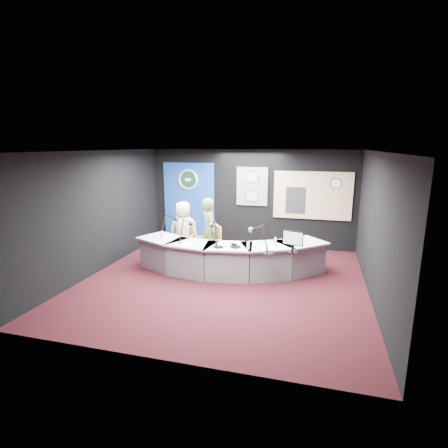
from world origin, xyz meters
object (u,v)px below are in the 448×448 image
(broadcast_desk, at_px, (227,257))
(person_man, at_px, (183,230))
(armchair_right, at_px, (210,245))
(person_woman, at_px, (209,231))
(armchair_left, at_px, (184,241))

(broadcast_desk, xyz_separation_m, person_man, (-1.36, 0.70, 0.39))
(armchair_right, bearing_deg, person_woman, 56.33)
(armchair_right, bearing_deg, person_man, -134.29)
(armchair_left, xyz_separation_m, person_woman, (0.75, -0.14, 0.34))
(armchair_right, xyz_separation_m, person_woman, (0.00, 0.00, 0.37))
(broadcast_desk, relative_size, person_man, 2.96)
(armchair_right, bearing_deg, armchair_left, -134.29)
(broadcast_desk, bearing_deg, person_man, 152.92)
(broadcast_desk, bearing_deg, person_woman, 137.70)
(broadcast_desk, xyz_separation_m, armchair_right, (-0.61, 0.55, 0.08))
(broadcast_desk, bearing_deg, armchair_right, 137.70)
(person_man, distance_m, person_woman, 0.77)
(armchair_right, bearing_deg, broadcast_desk, 14.03)
(armchair_left, bearing_deg, person_man, 0.00)
(armchair_left, height_order, person_man, person_man)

